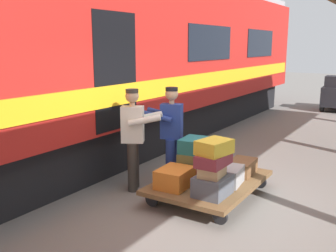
# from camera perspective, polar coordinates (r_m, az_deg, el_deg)

# --- Properties ---
(ground_plane) EXTENTS (60.00, 60.00, 0.00)m
(ground_plane) POSITION_cam_1_polar(r_m,az_deg,el_deg) (6.06, 9.50, -11.66)
(ground_plane) COLOR slate
(train_car) EXTENTS (3.02, 20.72, 4.00)m
(train_car) POSITION_cam_1_polar(r_m,az_deg,el_deg) (7.77, -16.29, 8.89)
(train_car) COLOR #B21E19
(train_car) RESTS_ON ground_plane
(luggage_cart) EXTENTS (1.41, 2.02, 0.28)m
(luggage_cart) POSITION_cam_1_polar(r_m,az_deg,el_deg) (6.30, 6.14, -8.25)
(luggage_cart) COLOR brown
(luggage_cart) RESTS_ON ground_plane
(suitcase_black_hardshell) EXTENTS (0.46, 0.57, 0.28)m
(suitcase_black_hardshell) POSITION_cam_1_polar(r_m,az_deg,el_deg) (6.85, 5.85, -4.99)
(suitcase_black_hardshell) COLOR black
(suitcase_black_hardshell) RESTS_ON luggage_cart
(suitcase_slate_roller) EXTENTS (0.44, 0.53, 0.29)m
(suitcase_slate_roller) POSITION_cam_1_polar(r_m,az_deg,el_deg) (5.64, 6.58, -8.70)
(suitcase_slate_roller) COLOR #4C515B
(suitcase_slate_roller) RESTS_ON luggage_cart
(suitcase_orange_carryall) EXTENTS (0.48, 0.59, 0.29)m
(suitcase_orange_carryall) POSITION_cam_1_polar(r_m,az_deg,el_deg) (5.92, 0.99, -7.62)
(suitcase_orange_carryall) COLOR #CC6B23
(suitcase_orange_carryall) RESTS_ON luggage_cart
(suitcase_gray_aluminum) EXTENTS (0.45, 0.56, 0.27)m
(suitcase_gray_aluminum) POSITION_cam_1_polar(r_m,az_deg,el_deg) (6.12, 8.87, -7.20)
(suitcase_gray_aluminum) COLOR #9EA0A5
(suitcase_gray_aluminum) RESTS_ON luggage_cart
(suitcase_brown_leather) EXTENTS (0.41, 0.61, 0.23)m
(suitcase_brown_leather) POSITION_cam_1_polar(r_m,az_deg,el_deg) (6.62, 10.81, -5.96)
(suitcase_brown_leather) COLOR brown
(suitcase_brown_leather) RESTS_ON luggage_cart
(suitcase_red_plastic) EXTENTS (0.51, 0.60, 0.20)m
(suitcase_red_plastic) POSITION_cam_1_polar(r_m,az_deg,el_deg) (6.39, 3.60, -6.58)
(suitcase_red_plastic) COLOR #AD231E
(suitcase_red_plastic) RESTS_ON luggage_cart
(suitcase_tan_vintage) EXTENTS (0.34, 0.41, 0.15)m
(suitcase_tan_vintage) POSITION_cam_1_polar(r_m,az_deg,el_deg) (5.55, 6.51, -6.62)
(suitcase_tan_vintage) COLOR tan
(suitcase_tan_vintage) RESTS_ON suitcase_slate_roller
(suitcase_olive_duffel) EXTENTS (0.52, 0.57, 0.22)m
(suitcase_olive_duffel) POSITION_cam_1_polar(r_m,az_deg,el_deg) (6.33, 3.87, -4.81)
(suitcase_olive_duffel) COLOR brown
(suitcase_olive_duffel) RESTS_ON suitcase_red_plastic
(suitcase_burgundy_valise) EXTENTS (0.36, 0.56, 0.17)m
(suitcase_burgundy_valise) POSITION_cam_1_polar(r_m,az_deg,el_deg) (5.54, 6.73, -4.96)
(suitcase_burgundy_valise) COLOR maroon
(suitcase_burgundy_valise) RESTS_ON suitcase_tan_vintage
(suitcase_teal_softside) EXTENTS (0.40, 0.53, 0.23)m
(suitcase_teal_softside) POSITION_cam_1_polar(r_m,az_deg,el_deg) (6.28, 3.75, -2.81)
(suitcase_teal_softside) COLOR #1E666B
(suitcase_teal_softside) RESTS_ON suitcase_olive_duffel
(suitcase_yellow_case) EXTENTS (0.45, 0.55, 0.20)m
(suitcase_yellow_case) POSITION_cam_1_polar(r_m,az_deg,el_deg) (5.49, 6.83, -3.08)
(suitcase_yellow_case) COLOR gold
(suitcase_yellow_case) RESTS_ON suitcase_burgundy_valise
(suitcase_maroon_trunk) EXTENTS (0.50, 0.53, 0.20)m
(suitcase_maroon_trunk) POSITION_cam_1_polar(r_m,az_deg,el_deg) (6.80, 6.02, -3.02)
(suitcase_maroon_trunk) COLOR maroon
(suitcase_maroon_trunk) RESTS_ON suitcase_black_hardshell
(porter_in_overalls) EXTENTS (0.73, 0.57, 1.70)m
(porter_in_overalls) POSITION_cam_1_polar(r_m,az_deg,el_deg) (6.67, 0.36, -0.92)
(porter_in_overalls) COLOR navy
(porter_in_overalls) RESTS_ON ground_plane
(porter_by_door) EXTENTS (0.74, 0.62, 1.70)m
(porter_by_door) POSITION_cam_1_polar(r_m,az_deg,el_deg) (6.42, -5.03, -1.47)
(porter_by_door) COLOR #332D28
(porter_by_door) RESTS_ON ground_plane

